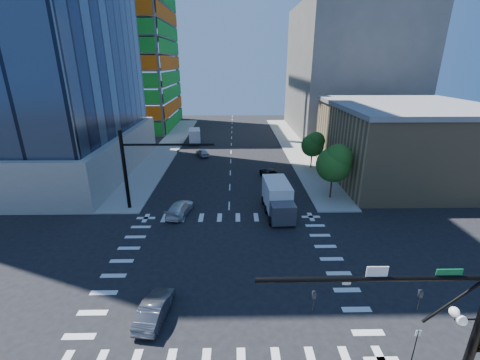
{
  "coord_description": "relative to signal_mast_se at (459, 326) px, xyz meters",
  "views": [
    {
      "loc": [
        0.7,
        -22.38,
        15.96
      ],
      "look_at": [
        1.22,
        8.0,
        4.72
      ],
      "focal_mm": 24.0,
      "sensor_mm": 36.0,
      "label": 1
    }
  ],
  "objects": [
    {
      "name": "ground",
      "position": [
        -10.6,
        11.5,
        -5.01
      ],
      "size": [
        160.0,
        160.0,
        0.0
      ],
      "primitive_type": "plane",
      "color": "black",
      "rests_on": "ground"
    },
    {
      "name": "road_markings",
      "position": [
        -10.6,
        11.5,
        -5.0
      ],
      "size": [
        20.0,
        20.0,
        0.01
      ],
      "primitive_type": "cube",
      "color": "silver",
      "rests_on": "ground"
    },
    {
      "name": "car_sb_near",
      "position": [
        -16.03,
        21.41,
        -4.3
      ],
      "size": [
        2.94,
        5.2,
        1.42
      ],
      "primitive_type": "imported",
      "rotation": [
        0.0,
        0.0,
        2.94
      ],
      "color": "silver",
      "rests_on": "ground"
    },
    {
      "name": "car_nb_far",
      "position": [
        -4.55,
        32.84,
        -4.37
      ],
      "size": [
        3.58,
        5.05,
        1.28
      ],
      "primitive_type": "imported",
      "rotation": [
        0.0,
        0.0,
        0.35
      ],
      "color": "black",
      "rests_on": "ground"
    },
    {
      "name": "tree_south",
      "position": [
        2.03,
        25.4,
        -0.32
      ],
      "size": [
        4.16,
        4.16,
        6.82
      ],
      "color": "#382316",
      "rests_on": "sidewalk_ne"
    },
    {
      "name": "car_sb_cross",
      "position": [
        -15.22,
        6.03,
        -4.3
      ],
      "size": [
        2.03,
        4.45,
        1.42
      ],
      "primitive_type": "imported",
      "rotation": [
        0.0,
        0.0,
        3.01
      ],
      "color": "#515256",
      "rests_on": "ground"
    },
    {
      "name": "construction_building",
      "position": [
        -38.02,
        73.43,
        19.6
      ],
      "size": [
        25.16,
        34.5,
        70.6
      ],
      "color": "slate",
      "rests_on": "ground"
    },
    {
      "name": "no_parking_sign",
      "position": [
        0.1,
        2.5,
        -3.63
      ],
      "size": [
        0.3,
        0.06,
        2.2
      ],
      "color": "black",
      "rests_on": "ground"
    },
    {
      "name": "box_truck_far",
      "position": [
        -18.27,
        55.08,
        -3.69
      ],
      "size": [
        3.16,
        5.96,
        2.98
      ],
      "rotation": [
        0.0,
        0.0,
        3.27
      ],
      "color": "black",
      "rests_on": "ground"
    },
    {
      "name": "signal_mast_se",
      "position": [
        0.0,
        0.0,
        0.0
      ],
      "size": [
        10.51,
        2.48,
        9.0
      ],
      "color": "black",
      "rests_on": "sidewalk_se"
    },
    {
      "name": "sidewalk_nw",
      "position": [
        -23.1,
        51.5,
        -4.93
      ],
      "size": [
        5.0,
        60.0,
        0.15
      ],
      "primitive_type": "cube",
      "color": "#9A9891",
      "rests_on": "ground"
    },
    {
      "name": "box_truck_near",
      "position": [
        -5.14,
        21.23,
        -3.48
      ],
      "size": [
        3.18,
        6.73,
        3.45
      ],
      "rotation": [
        0.0,
        0.0,
        0.06
      ],
      "color": "black",
      "rests_on": "ground"
    },
    {
      "name": "commercial_building",
      "position": [
        14.4,
        33.5,
        0.31
      ],
      "size": [
        20.5,
        22.5,
        10.6
      ],
      "color": "#998258",
      "rests_on": "ground"
    },
    {
      "name": "sidewalk_ne",
      "position": [
        1.9,
        51.5,
        -4.93
      ],
      "size": [
        5.0,
        60.0,
        0.15
      ],
      "primitive_type": "cube",
      "color": "#9A9891",
      "rests_on": "ground"
    },
    {
      "name": "tree_north",
      "position": [
        2.33,
        37.4,
        -1.02
      ],
      "size": [
        3.54,
        3.52,
        5.78
      ],
      "color": "#382316",
      "rests_on": "sidewalk_ne"
    },
    {
      "name": "bg_building_ne",
      "position": [
        16.4,
        66.5,
        8.99
      ],
      "size": [
        24.0,
        30.0,
        28.0
      ],
      "primitive_type": "cube",
      "color": "#67625C",
      "rests_on": "ground"
    },
    {
      "name": "car_sb_mid",
      "position": [
        -15.68,
        44.73,
        -4.36
      ],
      "size": [
        2.93,
        4.09,
        1.29
      ],
      "primitive_type": "imported",
      "rotation": [
        0.0,
        0.0,
        3.56
      ],
      "color": "#AAACB2",
      "rests_on": "ground"
    },
    {
      "name": "signal_mast_nw",
      "position": [
        -20.6,
        23.0,
        0.49
      ],
      "size": [
        10.2,
        0.4,
        9.0
      ],
      "color": "black",
      "rests_on": "sidewalk_nw"
    }
  ]
}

